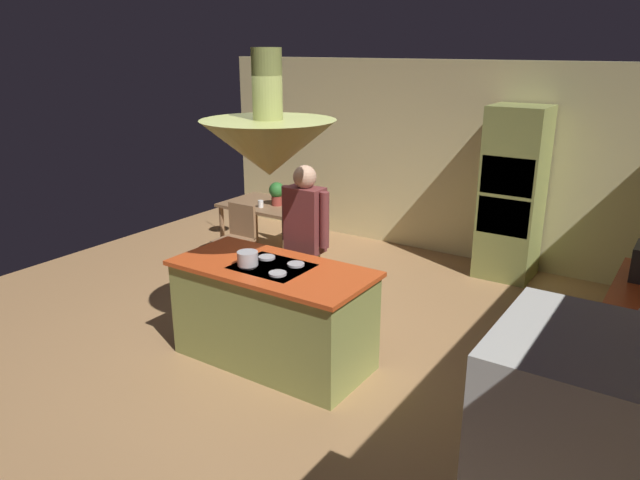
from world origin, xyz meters
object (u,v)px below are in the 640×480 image
(dining_table, at_px, (269,211))
(person_at_island, at_px, (305,238))
(potted_plant_on_table, at_px, (277,192))
(cooking_pot_on_cooktop, at_px, (248,258))
(oven_tower, at_px, (512,194))
(chair_by_back_wall, at_px, (297,212))
(kitchen_island, at_px, (273,314))
(chair_facing_island, at_px, (237,234))
(cup_on_table, at_px, (261,204))

(dining_table, distance_m, person_at_island, 2.12)
(potted_plant_on_table, xyz_separation_m, cooking_pot_on_cooktop, (1.40, -2.23, 0.06))
(oven_tower, bearing_deg, dining_table, -157.79)
(person_at_island, xyz_separation_m, potted_plant_on_table, (-1.42, 1.40, -0.03))
(dining_table, relative_size, person_at_island, 0.69)
(person_at_island, xyz_separation_m, chair_by_back_wall, (-1.57, 2.03, -0.45))
(dining_table, xyz_separation_m, cooking_pot_on_cooktop, (1.54, -2.23, 0.33))
(cooking_pot_on_cooktop, bearing_deg, kitchen_island, 39.09)
(dining_table, height_order, cooking_pot_on_cooktop, cooking_pot_on_cooktop)
(chair_facing_island, bearing_deg, kitchen_island, -40.92)
(oven_tower, height_order, chair_facing_island, oven_tower)
(chair_by_back_wall, bearing_deg, chair_facing_island, 90.00)
(person_at_island, height_order, chair_by_back_wall, person_at_island)
(chair_facing_island, relative_size, chair_by_back_wall, 1.00)
(potted_plant_on_table, distance_m, cup_on_table, 0.26)
(potted_plant_on_table, height_order, cup_on_table, potted_plant_on_table)
(potted_plant_on_table, relative_size, cooking_pot_on_cooktop, 1.67)
(dining_table, height_order, person_at_island, person_at_island)
(person_at_island, bearing_deg, cooking_pot_on_cooktop, -91.75)
(kitchen_island, relative_size, potted_plant_on_table, 5.94)
(cup_on_table, bearing_deg, kitchen_island, -48.76)
(chair_by_back_wall, xyz_separation_m, cup_on_table, (0.04, -0.83, 0.30))
(dining_table, relative_size, chair_by_back_wall, 1.32)
(potted_plant_on_table, bearing_deg, chair_facing_island, -102.91)
(cooking_pot_on_cooktop, bearing_deg, potted_plant_on_table, 122.07)
(dining_table, distance_m, potted_plant_on_table, 0.31)
(cooking_pot_on_cooktop, bearing_deg, person_at_island, 88.25)
(dining_table, height_order, chair_by_back_wall, chair_by_back_wall)
(kitchen_island, height_order, cup_on_table, kitchen_island)
(oven_tower, distance_m, person_at_island, 2.83)
(person_at_island, relative_size, cooking_pot_on_cooktop, 9.24)
(person_at_island, bearing_deg, chair_by_back_wall, 127.64)
(potted_plant_on_table, distance_m, cooking_pot_on_cooktop, 2.63)
(dining_table, xyz_separation_m, cup_on_table, (0.04, -0.20, 0.15))
(chair_facing_island, xyz_separation_m, potted_plant_on_table, (0.14, 0.63, 0.42))
(chair_facing_island, height_order, cup_on_table, chair_facing_island)
(oven_tower, bearing_deg, potted_plant_on_table, -156.70)
(kitchen_island, relative_size, cooking_pot_on_cooktop, 9.90)
(kitchen_island, relative_size, chair_by_back_wall, 2.05)
(oven_tower, bearing_deg, cup_on_table, -154.03)
(cooking_pot_on_cooktop, bearing_deg, cup_on_table, 126.55)
(oven_tower, distance_m, chair_facing_island, 3.35)
(kitchen_island, distance_m, potted_plant_on_table, 2.66)
(chair_by_back_wall, bearing_deg, potted_plant_on_table, 102.87)
(kitchen_island, height_order, chair_by_back_wall, kitchen_island)
(person_at_island, distance_m, chair_facing_island, 1.80)
(person_at_island, height_order, potted_plant_on_table, person_at_island)
(oven_tower, distance_m, chair_by_back_wall, 2.90)
(oven_tower, distance_m, potted_plant_on_table, 2.89)
(dining_table, distance_m, chair_facing_island, 0.65)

